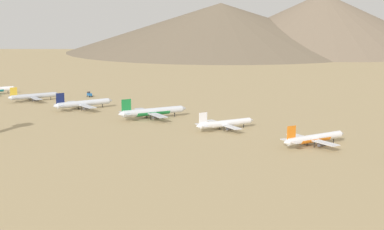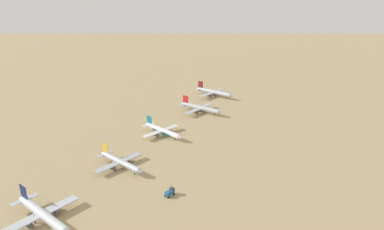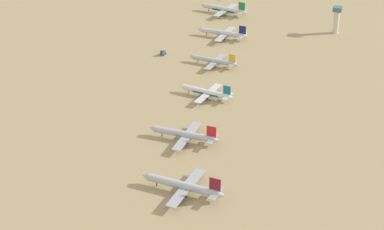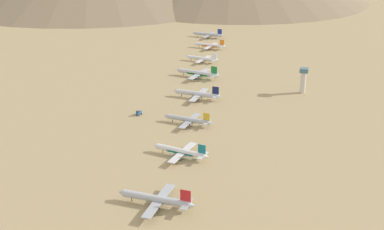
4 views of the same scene
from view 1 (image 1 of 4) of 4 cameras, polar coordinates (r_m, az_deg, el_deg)
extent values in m
plane|color=tan|center=(413.83, -9.64, 0.52)|extent=(2727.81, 2727.81, 0.00)
cylinder|color=white|center=(305.97, 11.45, -2.13)|extent=(35.02, 7.85, 3.68)
cone|color=white|center=(319.22, 13.91, -1.72)|extent=(3.51, 3.95, 3.60)
cone|color=white|center=(293.48, 8.81, -2.57)|extent=(3.09, 3.61, 3.31)
cube|color=orange|center=(294.85, 9.34, -1.67)|extent=(5.32, 0.98, 6.77)
cube|color=silver|center=(295.29, 9.23, -2.43)|extent=(4.47, 11.90, 0.35)
cube|color=silver|center=(305.12, 11.25, -2.28)|extent=(8.77, 33.24, 0.44)
cylinder|color=#4C4C54|center=(310.02, 10.61, -2.32)|extent=(4.30, 2.70, 2.23)
cylinder|color=#4C4C54|center=(301.89, 12.11, -2.71)|extent=(4.30, 2.70, 2.23)
cylinder|color=black|center=(315.61, 13.17, -2.24)|extent=(0.43, 0.43, 3.70)
cylinder|color=black|center=(306.57, 10.79, -2.51)|extent=(0.43, 0.43, 3.70)
cylinder|color=black|center=(303.03, 11.44, -2.68)|extent=(0.43, 0.43, 3.70)
cylinder|color=orange|center=(306.03, 11.45, -2.18)|extent=(19.46, 5.97, 3.68)
cylinder|color=white|center=(339.50, 3.15, -0.78)|extent=(33.16, 8.89, 3.49)
cone|color=white|center=(349.49, 5.62, -0.50)|extent=(3.46, 3.85, 3.42)
cone|color=white|center=(330.27, 0.56, -1.07)|extent=(3.05, 3.52, 3.14)
cube|color=white|center=(331.16, 1.05, -0.32)|extent=(5.03, 1.15, 6.42)
cube|color=silver|center=(331.58, 0.97, -0.96)|extent=(4.71, 11.35, 0.33)
cube|color=silver|center=(338.87, 2.95, -0.90)|extent=(9.67, 31.53, 0.41)
cylinder|color=#4C4C54|center=(344.05, 2.55, -0.94)|extent=(4.15, 2.72, 2.11)
cylinder|color=#4C4C54|center=(335.00, 3.56, -1.25)|extent=(4.15, 2.72, 2.11)
cylinder|color=black|center=(346.80, 4.88, -0.92)|extent=(0.40, 0.40, 3.51)
cylinder|color=black|center=(340.64, 2.60, -1.09)|extent=(0.40, 0.40, 3.51)
cylinder|color=black|center=(336.71, 3.04, -1.23)|extent=(0.40, 0.40, 3.51)
cylinder|color=white|center=(339.55, 3.15, -0.82)|extent=(18.50, 6.44, 3.49)
cylinder|color=silver|center=(373.69, -3.71, 0.35)|extent=(39.94, 11.53, 4.21)
cone|color=silver|center=(383.23, -0.77, 0.61)|extent=(4.25, 4.71, 4.12)
cone|color=silver|center=(365.26, -6.76, 0.07)|extent=(3.75, 4.30, 3.79)
cube|color=#197A38|center=(365.93, -6.20, 0.88)|extent=(6.05, 1.51, 7.75)
cube|color=#B6BBC5|center=(366.42, -6.28, 0.18)|extent=(5.95, 13.71, 0.40)
cube|color=#B6BBC5|center=(373.12, -3.94, 0.21)|extent=(12.43, 38.01, 0.50)
cylinder|color=#4C4C54|center=(379.69, -4.24, 0.15)|extent=(5.04, 3.36, 2.55)
cylinder|color=#4C4C54|center=(367.83, -3.38, -0.16)|extent=(5.04, 3.36, 2.55)
cylinder|color=black|center=(380.67, -1.64, 0.16)|extent=(0.49, 0.49, 4.23)
cylinder|color=black|center=(375.56, -4.28, 0.00)|extent=(0.49, 0.49, 4.23)
cylinder|color=black|center=(370.41, -3.91, -0.14)|extent=(0.49, 0.49, 4.23)
cylinder|color=#197A38|center=(373.74, -3.71, 0.30)|extent=(22.32, 8.21, 4.21)
cylinder|color=silver|center=(412.48, -10.19, 1.09)|extent=(37.56, 6.52, 3.95)
cone|color=silver|center=(421.45, -7.69, 1.35)|extent=(3.58, 4.09, 3.87)
cone|color=silver|center=(404.41, -12.76, 0.82)|extent=(3.15, 3.74, 3.55)
cube|color=#141E51|center=(405.15, -12.30, 1.52)|extent=(5.72, 0.76, 7.27)
cube|color=#B6BBC5|center=(405.54, -12.36, 0.92)|extent=(4.17, 12.66, 0.37)
cube|color=#B6BBC5|center=(411.93, -10.38, 0.97)|extent=(7.62, 35.57, 0.47)
cylinder|color=#4C4C54|center=(418.08, -10.64, 0.90)|extent=(4.51, 2.68, 2.39)
cylinder|color=#4C4C54|center=(406.94, -9.89, 0.68)|extent=(4.51, 2.68, 2.39)
cylinder|color=black|center=(419.02, -8.42, 0.95)|extent=(0.46, 0.46, 3.97)
cylinder|color=black|center=(414.18, -10.66, 0.78)|extent=(0.46, 0.46, 3.97)
cylinder|color=black|center=(409.35, -10.34, 0.68)|extent=(0.46, 0.46, 3.97)
cylinder|color=#B2B7C1|center=(457.60, -14.66, 1.74)|extent=(33.72, 7.09, 3.54)
cone|color=#B2B7C1|center=(463.68, -12.53, 1.94)|extent=(3.33, 3.77, 3.47)
cone|color=#B2B7C1|center=(452.23, -16.83, 1.54)|extent=(2.93, 3.45, 3.19)
cube|color=gold|center=(452.61, -16.45, 2.10)|extent=(5.13, 0.87, 6.52)
cube|color=#A4A8B2|center=(452.97, -16.49, 1.62)|extent=(4.15, 11.43, 0.34)
cube|color=#A4A8B2|center=(457.25, -14.82, 1.65)|extent=(8.00, 31.99, 0.42)
cylinder|color=#4C4C54|center=(462.91, -14.95, 1.58)|extent=(4.12, 2.55, 2.14)
cylinder|color=#4C4C54|center=(452.42, -14.50, 1.41)|extent=(4.12, 2.55, 2.14)
cylinder|color=black|center=(462.08, -13.16, 1.62)|extent=(0.41, 0.41, 3.56)
cylinder|color=black|center=(459.45, -15.02, 1.49)|extent=(0.41, 0.41, 3.56)
cylinder|color=black|center=(454.90, -14.83, 1.41)|extent=(0.41, 0.41, 3.56)
cone|color=white|center=(505.53, -16.32, 2.44)|extent=(3.58, 4.00, 3.56)
cylinder|color=black|center=(504.48, -16.93, 2.14)|extent=(0.42, 0.42, 3.66)
cube|color=#1E5999|center=(471.26, -9.62, 1.92)|extent=(2.95, 5.45, 1.70)
cube|color=#333338|center=(472.62, -9.71, 2.11)|extent=(2.28, 2.05, 1.10)
cylinder|color=black|center=(472.84, -9.84, 1.77)|extent=(0.49, 1.14, 1.10)
cylinder|color=black|center=(473.70, -9.58, 1.79)|extent=(0.49, 1.14, 1.10)
cylinder|color=black|center=(469.22, -9.66, 1.71)|extent=(0.49, 1.14, 1.10)
cylinder|color=black|center=(470.09, -9.40, 1.74)|extent=(0.49, 1.14, 1.10)
cone|color=#847056|center=(1083.94, 1.97, 7.99)|extent=(235.76, 235.76, 55.90)
cone|color=#7A6854|center=(978.04, 12.16, 8.55)|extent=(396.22, 396.22, 90.47)
cone|color=#70604C|center=(960.86, 2.72, 8.27)|extent=(481.09, 481.09, 74.70)
camera|label=2|loc=(437.32, 8.71, 13.47)|focal=30.84mm
camera|label=3|loc=(860.93, -37.14, 16.82)|focal=63.10mm
camera|label=4|loc=(748.04, -33.84, 14.42)|focal=46.63mm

